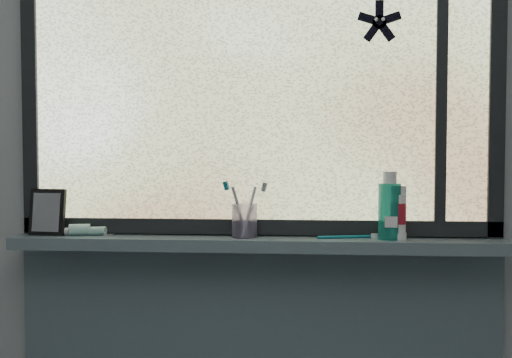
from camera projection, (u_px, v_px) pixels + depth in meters
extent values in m
cube|color=#9EA3A8|center=(257.00, 167.00, 1.93)|extent=(3.00, 0.01, 2.50)
cube|color=slate|center=(255.00, 244.00, 1.86)|extent=(1.62, 0.14, 0.04)
cube|color=silver|center=(256.00, 83.00, 1.89)|extent=(1.50, 0.01, 1.00)
cube|color=black|center=(256.00, 227.00, 1.91)|extent=(1.60, 0.03, 0.05)
cube|color=black|center=(31.00, 85.00, 1.95)|extent=(0.05, 0.03, 1.10)
cube|color=black|center=(497.00, 80.00, 1.83)|extent=(0.05, 0.03, 1.10)
cube|color=black|center=(441.00, 81.00, 1.84)|extent=(0.03, 0.03, 1.00)
cube|color=black|center=(48.00, 212.00, 1.92)|extent=(0.13, 0.08, 0.16)
cylinder|color=#9C8EBC|center=(244.00, 221.00, 1.87)|extent=(0.10, 0.10, 0.11)
cylinder|color=teal|center=(389.00, 205.00, 1.82)|extent=(0.08, 0.08, 0.18)
cylinder|color=silver|center=(398.00, 211.00, 1.82)|extent=(0.06, 0.06, 0.12)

